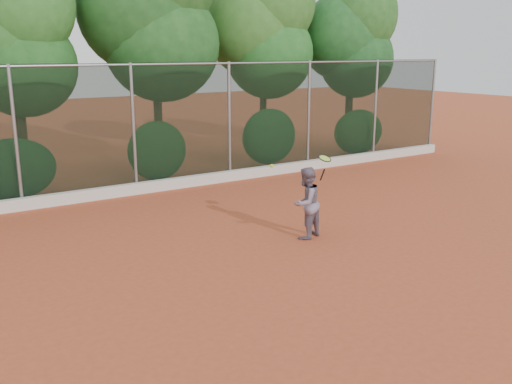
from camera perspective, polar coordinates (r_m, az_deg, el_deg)
ground at (r=10.20m, az=3.12°, el=-7.97°), size 80.00×80.00×0.00m
concrete_curb at (r=15.90m, az=-11.61°, el=0.38°), size 24.00×0.20×0.30m
tennis_player at (r=11.80m, az=5.02°, el=-1.10°), size 0.87×0.77×1.50m
chainlink_fence at (r=15.77m, az=-12.16°, el=6.55°), size 24.09×0.09×3.50m
foliage_backdrop at (r=17.35m, az=-16.83°, el=15.36°), size 23.70×3.63×7.55m
tennis_racket at (r=11.71m, az=6.88°, el=3.17°), size 0.30×0.29×0.55m
tennis_ball_in_flight at (r=10.61m, az=1.58°, el=2.63°), size 0.07×0.07×0.07m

